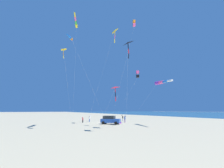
# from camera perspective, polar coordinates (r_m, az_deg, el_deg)

# --- Properties ---
(ground_plane) EXTENTS (600.00, 600.00, 0.00)m
(ground_plane) POSITION_cam_1_polar(r_m,az_deg,el_deg) (38.66, -2.37, -14.67)
(ground_plane) COLOR #C6B58C
(parked_car) EXTENTS (4.40, 4.30, 1.85)m
(parked_car) POSITION_cam_1_polar(r_m,az_deg,el_deg) (34.48, -0.70, -13.65)
(parked_car) COLOR #1E479E
(parked_car) RESTS_ON ground_plane
(cooler_box) EXTENTS (0.62, 0.42, 0.42)m
(cooler_box) POSITION_cam_1_polar(r_m,az_deg,el_deg) (36.30, 3.06, -14.63)
(cooler_box) COLOR purple
(cooler_box) RESTS_ON ground_plane
(person_adult_flyer) EXTENTS (0.61, 0.64, 1.77)m
(person_adult_flyer) POSITION_cam_1_polar(r_m,az_deg,el_deg) (41.95, -8.67, -12.89)
(person_adult_flyer) COLOR #335199
(person_adult_flyer) RESTS_ON ground_plane
(person_child_green_jacket) EXTENTS (0.45, 0.57, 1.84)m
(person_child_green_jacket) POSITION_cam_1_polar(r_m,az_deg,el_deg) (39.29, 4.99, -13.11)
(person_child_green_jacket) COLOR #8E6B9E
(person_child_green_jacket) RESTS_ON ground_plane
(person_child_grey_jacket) EXTENTS (0.52, 0.60, 1.71)m
(person_child_grey_jacket) POSITION_cam_1_polar(r_m,az_deg,el_deg) (45.59, 4.16, -12.79)
(person_child_grey_jacket) COLOR silver
(person_child_grey_jacket) RESTS_ON ground_plane
(person_bystander_far) EXTENTS (0.52, 0.48, 1.45)m
(person_bystander_far) POSITION_cam_1_polar(r_m,az_deg,el_deg) (39.35, -11.20, -13.26)
(person_bystander_far) COLOR #232328
(person_bystander_far) RESTS_ON ground_plane
(kite_windsock_rainbow_low_near) EXTENTS (2.63, 16.73, 9.35)m
(kite_windsock_rainbow_low_near) POSITION_cam_1_polar(r_m,az_deg,el_deg) (32.08, 18.40, 0.60)
(kite_windsock_rainbow_low_near) COLOR purple
(kite_windsock_rainbow_low_near) RESTS_ON ground_plane
(kite_windsock_long_streamer_left) EXTENTS (10.41, 5.42, 16.74)m
(kite_windsock_long_streamer_left) POSITION_cam_1_polar(r_m,az_deg,el_deg) (29.39, -15.82, 16.79)
(kite_windsock_long_streamer_left) COLOR orange
(kite_windsock_long_streamer_left) RESTS_ON ground_plane
(kite_delta_green_low_center) EXTENTS (1.93, 14.72, 21.57)m
(kite_delta_green_low_center) POSITION_cam_1_polar(r_m,az_deg,el_deg) (35.92, 0.94, 19.65)
(kite_delta_green_low_center) COLOR yellow
(kite_delta_green_low_center) RESTS_ON ground_plane
(kite_windsock_orange_high_right) EXTENTS (4.86, 18.24, 19.73)m
(kite_windsock_orange_high_right) POSITION_cam_1_polar(r_m,az_deg,el_deg) (30.81, -13.75, 21.99)
(kite_windsock_orange_high_right) COLOR yellow
(kite_windsock_orange_high_right) RESTS_ON ground_plane
(kite_delta_black_fish_shape) EXTENTS (2.37, 10.48, 7.27)m
(kite_delta_black_fish_shape) POSITION_cam_1_polar(r_m,az_deg,el_deg) (25.71, 1.17, -1.48)
(kite_delta_black_fish_shape) COLOR red
(kite_delta_black_fish_shape) RESTS_ON ground_plane
(kite_delta_small_distant) EXTENTS (5.61, 14.42, 13.10)m
(kite_delta_small_distant) POSITION_cam_1_polar(r_m,az_deg,el_deg) (26.17, -18.15, 12.31)
(kite_delta_small_distant) COLOR yellow
(kite_delta_small_distant) RESTS_ON ground_plane
(kite_box_checkered_midright) EXTENTS (2.39, 8.30, 11.10)m
(kite_box_checkered_midright) POSITION_cam_1_polar(r_m,az_deg,el_deg) (30.93, 9.83, 3.69)
(kite_box_checkered_midright) COLOR #EF4C93
(kite_box_checkered_midright) RESTS_ON ground_plane
(kite_delta_teal_far_right) EXTENTS (9.04, 14.49, 12.99)m
(kite_delta_teal_far_right) POSITION_cam_1_polar(r_m,az_deg,el_deg) (22.12, 6.12, 15.25)
(kite_delta_teal_far_right) COLOR black
(kite_delta_teal_far_right) RESTS_ON ground_plane
(kite_box_red_high_left) EXTENTS (0.61, 10.55, 20.03)m
(kite_box_red_high_left) POSITION_cam_1_polar(r_m,az_deg,el_deg) (30.73, 8.48, 22.02)
(kite_box_red_high_left) COLOR orange
(kite_box_red_high_left) RESTS_ON ground_plane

